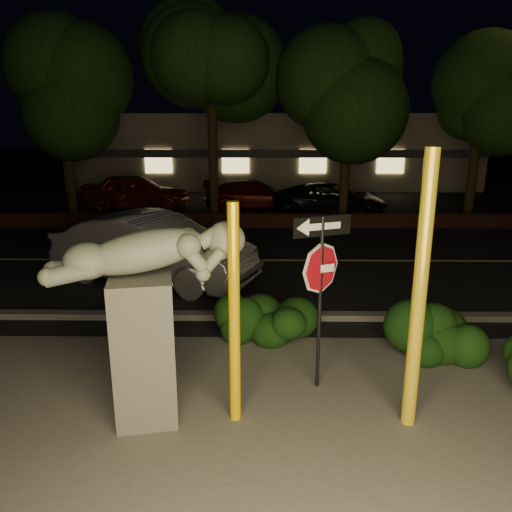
{
  "coord_description": "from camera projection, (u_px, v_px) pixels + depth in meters",
  "views": [
    {
      "loc": [
        -0.61,
        -6.17,
        3.8
      ],
      "look_at": [
        -0.71,
        1.74,
        1.6
      ],
      "focal_mm": 35.0,
      "sensor_mm": 36.0,
      "label": 1
    }
  ],
  "objects": [
    {
      "name": "patio",
      "position": [
        312.0,
        445.0,
        5.99
      ],
      "size": [
        14.0,
        6.0,
        0.02
      ],
      "primitive_type": "cube",
      "color": "#4C4944",
      "rests_on": "ground"
    },
    {
      "name": "hedge_right",
      "position": [
        430.0,
        326.0,
        8.0
      ],
      "size": [
        1.9,
        1.26,
        1.14
      ],
      "primitive_type": "ellipsoid",
      "rotation": [
        0.0,
        0.0,
        -0.2
      ],
      "color": "black",
      "rests_on": "ground"
    },
    {
      "name": "parked_car_dark",
      "position": [
        330.0,
        199.0,
        20.1
      ],
      "size": [
        4.88,
        3.33,
        1.24
      ],
      "primitive_type": "imported",
      "rotation": [
        0.0,
        0.0,
        1.26
      ],
      "color": "black",
      "rests_on": "ground"
    },
    {
      "name": "parked_car_red",
      "position": [
        136.0,
        192.0,
        21.16
      ],
      "size": [
        4.51,
        1.99,
        1.51
      ],
      "primitive_type": "imported",
      "rotation": [
        0.0,
        0.0,
        1.62
      ],
      "color": "maroon",
      "rests_on": "ground"
    },
    {
      "name": "brick_wall",
      "position": [
        279.0,
        221.0,
        17.77
      ],
      "size": [
        40.0,
        0.35,
        0.5
      ],
      "primitive_type": "cube",
      "color": "#411E15",
      "rests_on": "ground"
    },
    {
      "name": "parked_car_darkred",
      "position": [
        254.0,
        195.0,
        21.12
      ],
      "size": [
        4.38,
        2.01,
        1.24
      ],
      "primitive_type": "imported",
      "rotation": [
        0.0,
        0.0,
        1.63
      ],
      "color": "#400B09",
      "rests_on": "ground"
    },
    {
      "name": "hedge_center",
      "position": [
        268.0,
        315.0,
        8.59
      ],
      "size": [
        2.01,
        0.97,
        1.04
      ],
      "primitive_type": "ellipsoid",
      "rotation": [
        0.0,
        0.0,
        -0.02
      ],
      "color": "black",
      "rests_on": "ground"
    },
    {
      "name": "tree_far_d",
      "position": [
        484.0,
        71.0,
        18.22
      ],
      "size": [
        4.4,
        4.4,
        7.42
      ],
      "color": "black",
      "rests_on": "ground"
    },
    {
      "name": "tree_far_a",
      "position": [
        60.0,
        73.0,
        18.14
      ],
      "size": [
        4.6,
        4.6,
        7.43
      ],
      "color": "black",
      "rests_on": "ground"
    },
    {
      "name": "tree_far_c",
      "position": [
        350.0,
        63.0,
        17.73
      ],
      "size": [
        4.8,
        4.8,
        7.84
      ],
      "color": "black",
      "rests_on": "ground"
    },
    {
      "name": "building",
      "position": [
        272.0,
        148.0,
        30.49
      ],
      "size": [
        22.0,
        10.2,
        4.0
      ],
      "color": "slate",
      "rests_on": "ground"
    },
    {
      "name": "lane_marking",
      "position": [
        284.0,
        260.0,
        13.69
      ],
      "size": [
        80.0,
        0.12,
        0.0
      ],
      "primitive_type": "cube",
      "color": "#B4A048",
      "rests_on": "road"
    },
    {
      "name": "sculpture",
      "position": [
        145.0,
        303.0,
        6.12
      ],
      "size": [
        2.43,
        1.05,
        2.59
      ],
      "rotation": [
        0.0,
        0.0,
        0.19
      ],
      "color": "#4C4944",
      "rests_on": "ground"
    },
    {
      "name": "signpost",
      "position": [
        321.0,
        269.0,
        6.81
      ],
      "size": [
        0.81,
        0.34,
        2.54
      ],
      "rotation": [
        0.0,
        0.0,
        0.39
      ],
      "color": "black",
      "rests_on": "ground"
    },
    {
      "name": "parking_lot",
      "position": [
        275.0,
        201.0,
        23.33
      ],
      "size": [
        40.0,
        12.0,
        0.01
      ],
      "primitive_type": "cube",
      "color": "black",
      "rests_on": "ground"
    },
    {
      "name": "curb",
      "position": [
        293.0,
        316.0,
        9.73
      ],
      "size": [
        80.0,
        0.25,
        0.12
      ],
      "primitive_type": "cube",
      "color": "#4C4944",
      "rests_on": "ground"
    },
    {
      "name": "tree_far_b",
      "position": [
        211.0,
        53.0,
        18.08
      ],
      "size": [
        5.2,
        5.2,
        8.41
      ],
      "color": "black",
      "rests_on": "ground"
    },
    {
      "name": "ground",
      "position": [
        280.0,
        236.0,
        16.59
      ],
      "size": [
        90.0,
        90.0,
        0.0
      ],
      "primitive_type": "plane",
      "color": "black",
      "rests_on": "ground"
    },
    {
      "name": "yellow_pole_left",
      "position": [
        234.0,
        317.0,
        6.13
      ],
      "size": [
        0.14,
        0.14,
        2.87
      ],
      "primitive_type": "cylinder",
      "color": "#FFC704",
      "rests_on": "ground"
    },
    {
      "name": "yellow_pole_right",
      "position": [
        419.0,
        296.0,
        5.96
      ],
      "size": [
        0.17,
        0.17,
        3.49
      ],
      "primitive_type": "cylinder",
      "color": "yellow",
      "rests_on": "ground"
    },
    {
      "name": "road",
      "position": [
        284.0,
        261.0,
        13.7
      ],
      "size": [
        80.0,
        8.0,
        0.01
      ],
      "primitive_type": "cube",
      "color": "black",
      "rests_on": "ground"
    },
    {
      "name": "silver_sedan",
      "position": [
        154.0,
        249.0,
        11.75
      ],
      "size": [
        5.19,
        3.45,
        1.62
      ],
      "primitive_type": "imported",
      "rotation": [
        0.0,
        0.0,
        1.18
      ],
      "color": "silver",
      "rests_on": "ground"
    }
  ]
}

